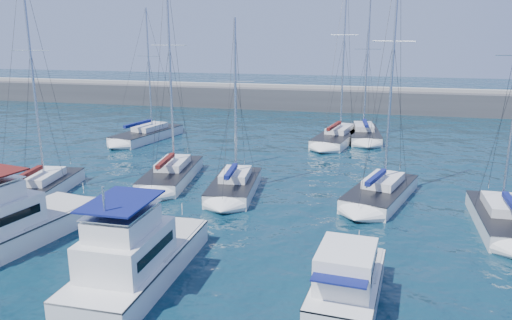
% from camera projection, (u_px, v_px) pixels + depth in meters
% --- Properties ---
extents(ground, '(220.00, 220.00, 0.00)m').
position_uv_depth(ground, '(173.00, 260.00, 25.11)').
color(ground, black).
rests_on(ground, ground).
extents(breakwater, '(160.00, 6.00, 4.45)m').
position_uv_depth(breakwater, '(309.00, 102.00, 73.81)').
color(breakwater, '#424244').
rests_on(breakwater, ground).
extents(motor_yacht_port_inner, '(5.41, 10.41, 4.69)m').
position_uv_depth(motor_yacht_port_inner, '(4.00, 226.00, 26.48)').
color(motor_yacht_port_inner, silver).
rests_on(motor_yacht_port_inner, ground).
extents(motor_yacht_stbd_inner, '(3.37, 9.52, 4.69)m').
position_uv_depth(motor_yacht_stbd_inner, '(136.00, 260.00, 22.65)').
color(motor_yacht_stbd_inner, silver).
rests_on(motor_yacht_stbd_inner, ground).
extents(motor_yacht_stbd_outer, '(3.19, 6.62, 3.20)m').
position_uv_depth(motor_yacht_stbd_outer, '(347.00, 284.00, 20.81)').
color(motor_yacht_stbd_outer, white).
rests_on(motor_yacht_stbd_outer, ground).
extents(sailboat_mid_a, '(4.21, 8.66, 15.94)m').
position_uv_depth(sailboat_mid_a, '(39.00, 188.00, 34.85)').
color(sailboat_mid_a, white).
rests_on(sailboat_mid_a, ground).
extents(sailboat_mid_b, '(4.04, 8.80, 16.35)m').
position_uv_depth(sailboat_mid_b, '(172.00, 174.00, 38.37)').
color(sailboat_mid_b, silver).
rests_on(sailboat_mid_b, ground).
extents(sailboat_mid_c, '(3.61, 7.54, 12.42)m').
position_uv_depth(sailboat_mid_c, '(235.00, 186.00, 35.44)').
color(sailboat_mid_c, white).
rests_on(sailboat_mid_c, ground).
extents(sailboat_mid_d, '(5.39, 8.75, 16.98)m').
position_uv_depth(sailboat_mid_d, '(381.00, 192.00, 34.01)').
color(sailboat_mid_d, white).
rests_on(sailboat_mid_d, ground).
extents(sailboat_mid_e, '(3.12, 7.91, 15.87)m').
position_uv_depth(sailboat_mid_e, '(504.00, 219.00, 29.18)').
color(sailboat_mid_e, silver).
rests_on(sailboat_mid_e, ground).
extents(sailboat_back_a, '(4.89, 9.50, 13.84)m').
position_uv_depth(sailboat_back_a, '(147.00, 135.00, 52.94)').
color(sailboat_back_a, silver).
rests_on(sailboat_back_a, ground).
extents(sailboat_back_b, '(4.92, 10.26, 17.40)m').
position_uv_depth(sailboat_back_b, '(338.00, 137.00, 51.90)').
color(sailboat_back_b, white).
rests_on(sailboat_back_b, ground).
extents(sailboat_back_c, '(3.90, 8.52, 15.00)m').
position_uv_depth(sailboat_back_c, '(364.00, 134.00, 53.24)').
color(sailboat_back_c, silver).
rests_on(sailboat_back_c, ground).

